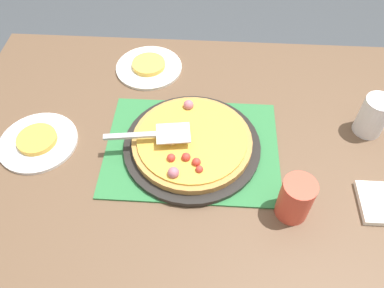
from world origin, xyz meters
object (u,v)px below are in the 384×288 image
plate_far_right (38,142)px  cup_far (295,199)px  served_slice_right (37,139)px  cup_near (373,116)px  napkin_stack (383,203)px  pizza (192,141)px  pizza_server (155,134)px  served_slice_left (149,64)px  plate_near_left (149,67)px  pizza_pan (192,146)px

plate_far_right → cup_far: cup_far is taller
served_slice_right → cup_near: 0.95m
napkin_stack → plate_far_right: bearing=171.2°
plate_far_right → pizza: bearing=0.9°
served_slice_right → pizza_server: size_ratio=0.47×
served_slice_left → napkin_stack: size_ratio=0.92×
cup_far → napkin_stack: cup_far is taller
pizza → plate_near_left: pizza is taller
plate_far_right → served_slice_left: (0.27, 0.34, 0.01)m
pizza → plate_far_right: bearing=-179.1°
cup_near → napkin_stack: size_ratio=1.00×
plate_near_left → served_slice_right: bearing=-128.4°
pizza_pan → served_slice_right: size_ratio=3.45×
plate_far_right → cup_near: size_ratio=1.83×
pizza_pan → plate_far_right: (-0.44, -0.01, -0.01)m
plate_near_left → cup_near: size_ratio=1.83×
pizza → cup_near: 0.51m
served_slice_left → cup_far: (0.42, -0.52, 0.04)m
plate_far_right → served_slice_left: 0.44m
napkin_stack → cup_near: bearing=86.7°
plate_far_right → cup_far: bearing=-14.2°
plate_far_right → napkin_stack: size_ratio=1.83×
plate_near_left → cup_near: 0.71m
plate_near_left → plate_far_right: (-0.27, -0.34, 0.00)m
served_slice_right → served_slice_left: bearing=51.6°
pizza_pan → pizza_server: (-0.10, -0.01, 0.06)m
pizza → pizza_server: size_ratio=1.41×
plate_far_right → napkin_stack: 0.94m
plate_near_left → pizza_server: bearing=-78.8°
plate_near_left → cup_far: (0.42, -0.52, 0.06)m
served_slice_right → napkin_stack: size_ratio=0.92×
cup_near → pizza_server: 0.61m
cup_near → pizza_server: bearing=-169.4°
pizza_server → served_slice_right: bearing=179.1°
pizza → cup_near: cup_near is taller
pizza_pan → plate_far_right: 0.44m
pizza → plate_near_left: bearing=116.2°
pizza → cup_far: size_ratio=2.75×
pizza → served_slice_left: pizza is taller
pizza_pan → served_slice_left: 0.37m
plate_far_right → napkin_stack: bearing=-8.8°
served_slice_right → cup_far: cup_far is taller
plate_far_right → served_slice_right: bearing=90.0°
plate_far_right → pizza_server: 0.35m
served_slice_left → cup_near: 0.71m
served_slice_right → cup_far: bearing=-14.2°
plate_far_right → cup_near: (0.94, 0.11, 0.06)m
cup_far → napkin_stack: 0.24m
pizza → pizza_pan: bearing=52.6°
plate_near_left → napkin_stack: napkin_stack is taller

